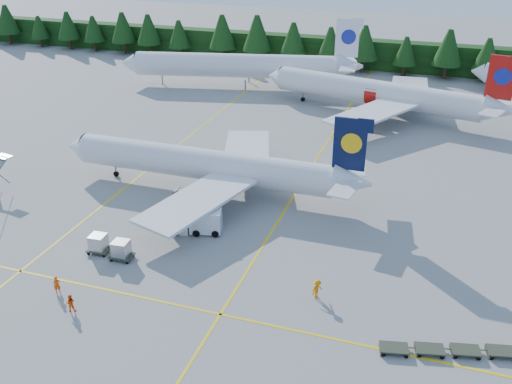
% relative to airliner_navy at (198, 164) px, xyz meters
% --- Properties ---
extents(ground, '(320.00, 320.00, 0.00)m').
position_rel_airliner_navy_xyz_m(ground, '(5.40, -15.51, -3.27)').
color(ground, gray).
rests_on(ground, ground).
extents(taxi_stripe_a, '(0.25, 120.00, 0.01)m').
position_rel_airliner_navy_xyz_m(taxi_stripe_a, '(-8.60, 4.49, -3.26)').
color(taxi_stripe_a, yellow).
rests_on(taxi_stripe_a, ground).
extents(taxi_stripe_b, '(0.25, 120.00, 0.01)m').
position_rel_airliner_navy_xyz_m(taxi_stripe_b, '(11.40, 4.49, -3.26)').
color(taxi_stripe_b, yellow).
rests_on(taxi_stripe_b, ground).
extents(taxi_stripe_cross, '(80.00, 0.25, 0.01)m').
position_rel_airliner_navy_xyz_m(taxi_stripe_cross, '(5.40, -21.51, -3.26)').
color(taxi_stripe_cross, yellow).
rests_on(taxi_stripe_cross, ground).
extents(treeline_hedge, '(220.00, 4.00, 6.00)m').
position_rel_airliner_navy_xyz_m(treeline_hedge, '(5.40, 66.49, -0.27)').
color(treeline_hedge, black).
rests_on(treeline_hedge, ground).
extents(airliner_navy, '(37.34, 30.76, 10.87)m').
position_rel_airliner_navy_xyz_m(airliner_navy, '(0.00, 0.00, 0.00)').
color(airliner_navy, silver).
rests_on(airliner_navy, ground).
extents(airliner_red, '(40.13, 32.63, 11.87)m').
position_rel_airliner_navy_xyz_m(airliner_red, '(15.14, 35.71, 0.30)').
color(airliner_red, silver).
rests_on(airliner_red, ground).
extents(airliner_far_left, '(44.25, 13.20, 13.04)m').
position_rel_airliner_navy_xyz_m(airliner_far_left, '(-12.83, 43.75, 0.82)').
color(airliner_far_left, silver).
rests_on(airliner_far_left, ground).
extents(service_truck, '(5.48, 3.12, 2.50)m').
position_rel_airliner_navy_xyz_m(service_truck, '(4.03, -9.57, -2.03)').
color(service_truck, white).
rests_on(service_truck, ground).
extents(dolly_train, '(12.64, 4.71, 0.12)m').
position_rel_airliner_navy_xyz_m(dolly_train, '(30.67, -20.02, -2.87)').
color(dolly_train, '#303325').
rests_on(dolly_train, ground).
extents(uld_pair, '(4.92, 2.08, 1.63)m').
position_rel_airliner_navy_xyz_m(uld_pair, '(-2.06, -16.50, -2.17)').
color(uld_pair, '#303325').
rests_on(uld_pair, ground).
extents(crew_a, '(0.71, 0.66, 1.62)m').
position_rel_airliner_navy_xyz_m(crew_a, '(-3.24, -23.20, -2.46)').
color(crew_a, '#E74604').
rests_on(crew_a, ground).
extents(crew_b, '(0.96, 0.88, 1.59)m').
position_rel_airliner_navy_xyz_m(crew_b, '(-0.60, -25.01, -2.47)').
color(crew_b, '#F54605').
rests_on(crew_b, ground).
extents(crew_c, '(0.83, 0.92, 1.85)m').
position_rel_airliner_navy_xyz_m(crew_c, '(18.46, -16.77, -2.34)').
color(crew_c, orange).
rests_on(crew_c, ground).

